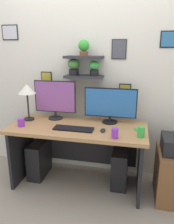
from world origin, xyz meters
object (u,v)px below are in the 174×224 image
Objects in this scene: monitor_right at (110,104)px; keyboard at (73,129)px; cell_phone at (139,130)px; computer_tower_left at (39,159)px; monitor_left at (55,99)px; desk at (79,141)px; computer_tower_right at (120,167)px; coffee_mug at (21,122)px; computer_mouse at (103,130)px; desk_lamp at (27,91)px; water_cup at (141,132)px; pen_cup at (115,133)px.

monitor_right reaches higher than keyboard.
cell_phone is at bearing -30.39° from monitor_right.
keyboard is 0.77m from computer_tower_left.
monitor_right is at bearing 0.00° from monitor_left.
keyboard is (-0.02, -0.16, 0.22)m from desk.
cell_phone is 0.31× the size of computer_tower_right.
cell_phone is 1.33m from coffee_mug.
desk is 0.59m from computer_tower_right.
computer_mouse is (0.65, -0.32, -0.24)m from monitor_left.
computer_tower_right is at bearing -7.33° from monitor_left.
desk_lamp reaches higher than computer_mouse.
computer_tower_left is (-1.25, 0.24, -0.58)m from water_cup.
cell_phone reaches higher than computer_tower_left.
desk is 2.55× the size of monitor_right.
monitor_right is 1.36× the size of computer_tower_left.
computer_tower_left is at bearing 169.20° from water_cup.
computer_tower_right is (1.15, 0.01, -0.89)m from desk_lamp.
coffee_mug is (-0.61, -0.03, 0.04)m from keyboard.
coffee_mug is 0.90× the size of pen_cup.
monitor_right is 1.40× the size of keyboard.
desk is 0.60m from pen_cup.
desk_lamp is 0.40m from coffee_mug.
desk_lamp is 4.94× the size of coffee_mug.
water_cup is (1.36, -0.26, -0.31)m from desk_lamp.
computer_mouse is at bearing -26.32° from desk.
monitor_left reaches higher than keyboard.
computer_mouse is 0.20× the size of desk_lamp.
monitor_right is 1.05m from coffee_mug.
computer_tower_right is at bearing 82.83° from pen_cup.
water_cup is (0.02, -0.18, 0.05)m from cell_phone.
computer_tower_left is (-0.85, 0.18, -0.54)m from computer_mouse.
pen_cup is 0.22× the size of computer_tower_left.
computer_tower_right is (0.19, 0.21, -0.54)m from computer_mouse.
monitor_right is (0.69, 0.00, -0.04)m from monitor_left.
pen_cup reaches higher than keyboard.
coffee_mug is at bearing 174.50° from pen_cup.
desk_lamp is (-0.96, 0.20, 0.35)m from computer_mouse.
computer_mouse is (0.33, 0.01, 0.01)m from keyboard.
desk_lamp is 4.44× the size of pen_cup.
water_cup reaches higher than computer_mouse.
computer_mouse is 0.61m from computer_tower_right.
desk_lamp is 1.45m from computer_tower_right.
desk_lamp reaches higher than computer_tower_left.
monitor_left is at bearing -180.00° from monitor_right.
monitor_left is at bearing 154.17° from computer_mouse.
pen_cup is (0.14, -0.15, 0.04)m from computer_mouse.
cell_phone is (0.69, -0.04, 0.22)m from desk.
coffee_mug is at bearing -162.82° from desk.
keyboard is 0.62m from coffee_mug.
pen_cup is (0.11, -0.46, -0.17)m from monitor_right.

